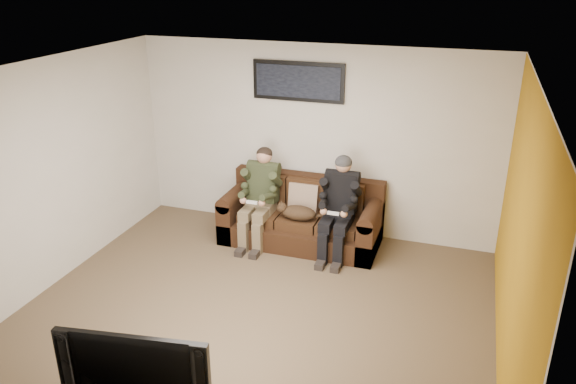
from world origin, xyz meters
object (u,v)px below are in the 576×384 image
(person_left, at_px, (260,191))
(television, at_px, (140,364))
(cat, at_px, (297,212))
(framed_poster, at_px, (298,81))
(person_right, at_px, (339,201))
(sofa, at_px, (303,218))

(person_left, distance_m, television, 3.63)
(cat, distance_m, framed_poster, 1.72)
(cat, bearing_deg, person_left, 171.34)
(person_left, distance_m, cat, 0.58)
(person_left, distance_m, framed_poster, 1.54)
(person_right, xyz_separation_m, cat, (-0.54, -0.08, -0.20))
(sofa, xyz_separation_m, person_left, (-0.54, -0.18, 0.39))
(sofa, xyz_separation_m, cat, (0.00, -0.26, 0.20))
(sofa, relative_size, television, 1.81)
(cat, distance_m, television, 3.53)
(person_right, distance_m, framed_poster, 1.67)
(cat, bearing_deg, sofa, 90.84)
(framed_poster, xyz_separation_m, television, (0.09, -4.17, -1.33))
(cat, relative_size, television, 0.57)
(person_left, xyz_separation_m, television, (0.43, -3.60, 0.06))
(person_right, height_order, framed_poster, framed_poster)
(person_right, bearing_deg, sofa, 162.05)
(sofa, height_order, person_right, person_right)
(person_left, xyz_separation_m, framed_poster, (0.34, 0.57, 1.39))
(sofa, distance_m, framed_poster, 1.83)
(television, bearing_deg, cat, 79.36)
(cat, bearing_deg, television, -91.83)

